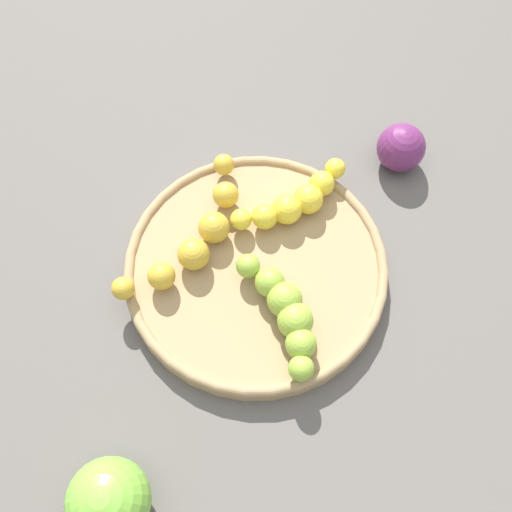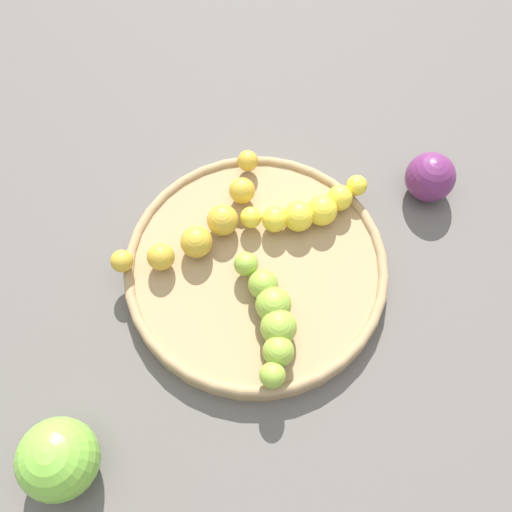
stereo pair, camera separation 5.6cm
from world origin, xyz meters
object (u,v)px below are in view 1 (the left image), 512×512
at_px(plum_purple, 401,148).
at_px(apple_green, 109,501).
at_px(banana_green, 286,312).
at_px(banana_spotted, 196,235).
at_px(banana_yellow, 294,200).
at_px(fruit_bowl, 256,268).

height_order(plum_purple, apple_green, apple_green).
bearing_deg(banana_green, apple_green, -156.49).
xyz_separation_m(banana_spotted, plum_purple, (-0.22, 0.10, -0.01)).
xyz_separation_m(plum_purple, apple_green, (0.44, 0.01, 0.01)).
bearing_deg(banana_spotted, banana_yellow, 55.44).
xyz_separation_m(banana_yellow, apple_green, (0.31, 0.05, -0.00)).
distance_m(fruit_bowl, plum_purple, 0.21).
height_order(fruit_bowl, banana_green, banana_green).
bearing_deg(apple_green, plum_purple, -179.26).
bearing_deg(fruit_bowl, banana_spotted, -74.24).
relative_size(banana_green, banana_yellow, 0.91).
height_order(fruit_bowl, apple_green, apple_green).
xyz_separation_m(fruit_bowl, banana_spotted, (0.02, -0.06, 0.02)).
xyz_separation_m(banana_spotted, apple_green, (0.22, 0.10, -0.00)).
relative_size(banana_spotted, banana_green, 1.60).
xyz_separation_m(banana_yellow, plum_purple, (-0.13, 0.05, -0.01)).
distance_m(banana_spotted, banana_green, 0.12).
distance_m(banana_green, apple_green, 0.21).
xyz_separation_m(banana_spotted, banana_green, (0.01, 0.12, 0.00)).
relative_size(fruit_bowl, banana_spotted, 1.38).
height_order(banana_spotted, apple_green, apple_green).
xyz_separation_m(banana_green, banana_yellow, (-0.10, -0.07, -0.00)).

